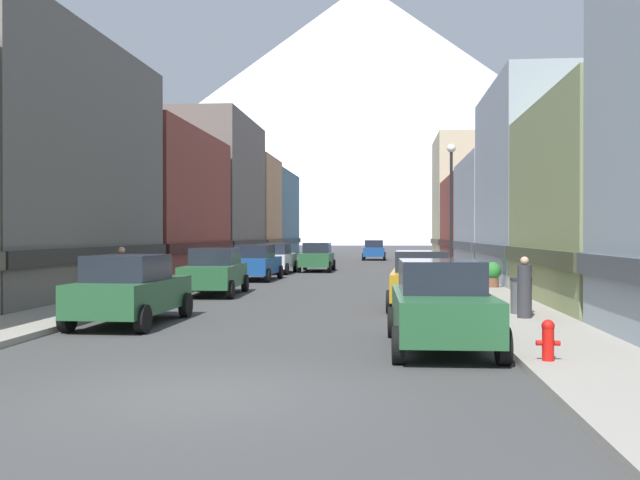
{
  "coord_description": "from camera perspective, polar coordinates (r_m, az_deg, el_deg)",
  "views": [
    {
      "loc": [
        2.71,
        -9.95,
        2.31
      ],
      "look_at": [
        -0.86,
        28.14,
        1.99
      ],
      "focal_mm": 39.92,
      "sensor_mm": 36.0,
      "label": 1
    }
  ],
  "objects": [
    {
      "name": "ground_plane",
      "position": [
        10.57,
        -9.84,
        -12.15
      ],
      "size": [
        400.0,
        400.0,
        0.0
      ],
      "primitive_type": "plane",
      "color": "#3D3D3D"
    },
    {
      "name": "sidewalk_left",
      "position": [
        45.89,
        -5.91,
        -2.32
      ],
      "size": [
        2.5,
        100.0,
        0.15
      ],
      "primitive_type": "cube",
      "color": "gray",
      "rests_on": "ground"
    },
    {
      "name": "sidewalk_right",
      "position": [
        45.15,
        9.86,
        -2.37
      ],
      "size": [
        2.5,
        100.0,
        0.15
      ],
      "primitive_type": "cube",
      "color": "gray",
      "rests_on": "ground"
    },
    {
      "name": "storefront_left_2",
      "position": [
        41.83,
        -15.4,
        2.64
      ],
      "size": [
        9.49,
        13.64,
        8.1
      ],
      "color": "brown",
      "rests_on": "ground"
    },
    {
      "name": "storefront_left_3",
      "position": [
        55.1,
        -10.67,
        3.61
      ],
      "size": [
        10.25,
        12.86,
        11.03
      ],
      "color": "#66605B",
      "rests_on": "ground"
    },
    {
      "name": "storefront_left_4",
      "position": [
        66.11,
        -7.12,
        2.38
      ],
      "size": [
        8.42,
        9.2,
        9.35
      ],
      "color": "tan",
      "rests_on": "ground"
    },
    {
      "name": "storefront_left_5",
      "position": [
        77.33,
        -4.87,
        1.97
      ],
      "size": [
        7.33,
        13.74,
        8.98
      ],
      "color": "slate",
      "rests_on": "ground"
    },
    {
      "name": "storefront_right_2",
      "position": [
        34.97,
        18.93,
        3.93
      ],
      "size": [
        7.09,
        10.68,
        9.2
      ],
      "color": "#99A5B2",
      "rests_on": "ground"
    },
    {
      "name": "storefront_right_3",
      "position": [
        46.52,
        16.77,
        1.8
      ],
      "size": [
        9.12,
        11.88,
        7.07
      ],
      "color": "#99A5B2",
      "rests_on": "ground"
    },
    {
      "name": "storefront_right_4",
      "position": [
        59.0,
        14.26,
        1.43
      ],
      "size": [
        8.97,
        13.33,
        6.88
      ],
      "color": "brown",
      "rests_on": "ground"
    },
    {
      "name": "storefront_right_5",
      "position": [
        71.25,
        11.85,
        3.2
      ],
      "size": [
        6.81,
        10.73,
        11.8
      ],
      "color": "beige",
      "rests_on": "ground"
    },
    {
      "name": "car_left_0",
      "position": [
        18.79,
        -14.96,
        -3.84
      ],
      "size": [
        2.14,
        4.44,
        1.78
      ],
      "color": "#265933",
      "rests_on": "ground"
    },
    {
      "name": "car_left_1",
      "position": [
        27.29,
        -8.46,
        -2.49
      ],
      "size": [
        2.22,
        4.47,
        1.78
      ],
      "color": "#265933",
      "rests_on": "ground"
    },
    {
      "name": "car_left_2",
      "position": [
        35.67,
        -5.17,
        -1.8
      ],
      "size": [
        2.17,
        4.45,
        1.78
      ],
      "color": "#19478C",
      "rests_on": "ground"
    },
    {
      "name": "car_left_3",
      "position": [
        41.87,
        -3.59,
        -1.46
      ],
      "size": [
        2.18,
        4.45,
        1.78
      ],
      "color": "silver",
      "rests_on": "ground"
    },
    {
      "name": "car_right_0",
      "position": [
        14.51,
        9.69,
        -5.11
      ],
      "size": [
        2.14,
        4.44,
        1.78
      ],
      "color": "#265933",
      "rests_on": "ground"
    },
    {
      "name": "car_right_1",
      "position": [
        22.51,
        8.15,
        -3.12
      ],
      "size": [
        2.23,
        4.48,
        1.78
      ],
      "color": "#B28419",
      "rests_on": "ground"
    },
    {
      "name": "car_driving_0",
      "position": [
        44.13,
        -0.25,
        -1.36
      ],
      "size": [
        2.06,
        4.4,
        1.78
      ],
      "color": "#265933",
      "rests_on": "ground"
    },
    {
      "name": "car_driving_1",
      "position": [
        63.77,
        4.36,
        -0.8
      ],
      "size": [
        2.06,
        4.4,
        1.78
      ],
      "color": "#19478C",
      "rests_on": "ground"
    },
    {
      "name": "fire_hydrant_near",
      "position": [
        12.82,
        17.82,
        -7.55
      ],
      "size": [
        0.4,
        0.22,
        0.7
      ],
      "color": "red",
      "rests_on": "sidewalk_right"
    },
    {
      "name": "trash_bin_right",
      "position": [
        20.1,
        15.83,
        -4.3
      ],
      "size": [
        0.59,
        0.59,
        0.98
      ],
      "color": "#4C5156",
      "rests_on": "sidewalk_right"
    },
    {
      "name": "potted_plant_0",
      "position": [
        29.76,
        13.65,
        -2.61
      ],
      "size": [
        0.71,
        0.71,
        1.03
      ],
      "color": "brown",
      "rests_on": "sidewalk_right"
    },
    {
      "name": "pedestrian_0",
      "position": [
        19.09,
        16.07,
        -3.85
      ],
      "size": [
        0.36,
        0.36,
        1.58
      ],
      "color": "#333338",
      "rests_on": "sidewalk_right"
    },
    {
      "name": "pedestrian_1",
      "position": [
        25.05,
        -15.62,
        -2.65
      ],
      "size": [
        0.36,
        0.36,
        1.73
      ],
      "color": "maroon",
      "rests_on": "sidewalk_left"
    },
    {
      "name": "streetlamp_right",
      "position": [
        29.68,
        10.48,
        3.7
      ],
      "size": [
        0.36,
        0.36,
        5.86
      ],
      "color": "black",
      "rests_on": "sidewalk_right"
    },
    {
      "name": "mountain_backdrop",
      "position": [
        274.05,
        3.52,
        10.22
      ],
      "size": [
        247.88,
        247.88,
        97.45
      ],
      "primitive_type": "cone",
      "color": "silver",
      "rests_on": "ground"
    }
  ]
}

